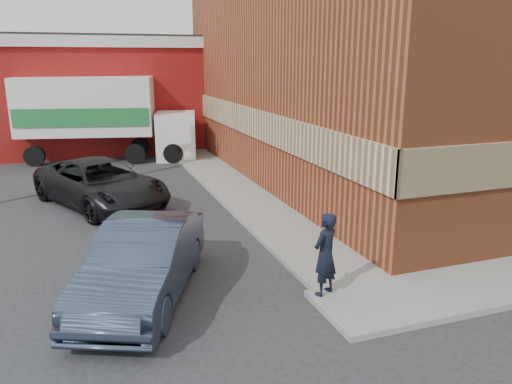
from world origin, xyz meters
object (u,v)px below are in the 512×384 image
object	(u,v)px
man	(325,254)
suv_a	(101,183)
sedan	(143,262)
warehouse	(42,93)
box_truck	(103,113)
brick_building	(418,54)

from	to	relation	value
man	suv_a	size ratio (longest dim) A/B	0.31
man	sedan	bearing A→B (deg)	-48.10
man	sedan	distance (m)	3.48
man	sedan	size ratio (longest dim) A/B	0.36
man	warehouse	bearing A→B (deg)	-101.15
warehouse	box_truck	xyz separation A→B (m)	(2.71, -4.64, -0.66)
warehouse	suv_a	bearing A→B (deg)	-80.19
brick_building	man	distance (m)	13.24
sedan	suv_a	distance (m)	6.83
man	suv_a	distance (m)	8.87
brick_building	box_truck	distance (m)	13.63
brick_building	warehouse	xyz separation A→B (m)	(-14.50, 11.00, -1.87)
brick_building	man	size ratio (longest dim) A/B	11.24
sedan	man	bearing A→B (deg)	2.68
man	box_truck	size ratio (longest dim) A/B	0.21
brick_building	sedan	size ratio (longest dim) A/B	4.05
brick_building	man	world-z (taller)	brick_building
man	box_truck	bearing A→B (deg)	-105.93
warehouse	box_truck	size ratio (longest dim) A/B	2.07
warehouse	sedan	xyz separation A→B (m)	(2.55, -19.01, -2.07)
man	sedan	world-z (taller)	man
sedan	suv_a	size ratio (longest dim) A/B	0.86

